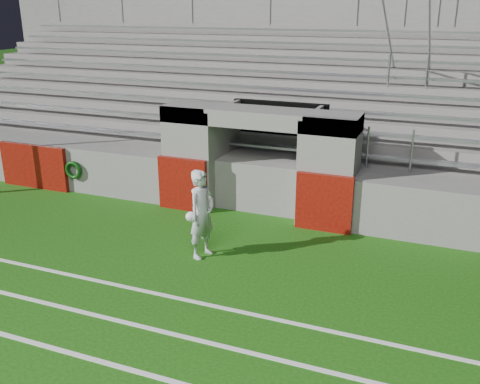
% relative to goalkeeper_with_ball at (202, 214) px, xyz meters
% --- Properties ---
extents(ground, '(90.00, 90.00, 0.00)m').
position_rel_goalkeeper_with_ball_xyz_m(ground, '(0.20, -0.72, -0.93)').
color(ground, '#174C0C').
rests_on(ground, ground).
extents(stadium_structure, '(26.00, 8.48, 5.42)m').
position_rel_goalkeeper_with_ball_xyz_m(stadium_structure, '(0.20, 7.25, 0.57)').
color(stadium_structure, slate).
rests_on(stadium_structure, ground).
extents(goalkeeper_with_ball, '(0.60, 0.77, 1.85)m').
position_rel_goalkeeper_with_ball_xyz_m(goalkeeper_with_ball, '(0.00, 0.00, 0.00)').
color(goalkeeper_with_ball, silver).
rests_on(goalkeeper_with_ball, ground).
extents(hose_coil, '(0.50, 0.14, 0.50)m').
position_rel_goalkeeper_with_ball_xyz_m(hose_coil, '(-4.92, 2.20, -0.25)').
color(hose_coil, '#0B3910').
rests_on(hose_coil, ground).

